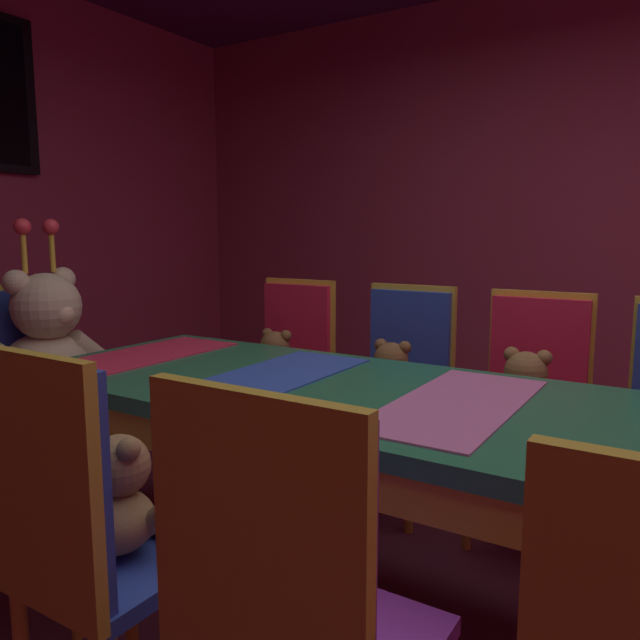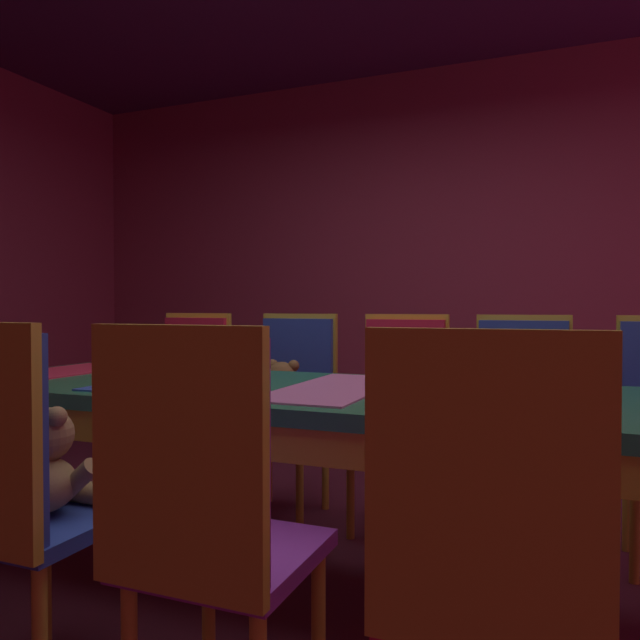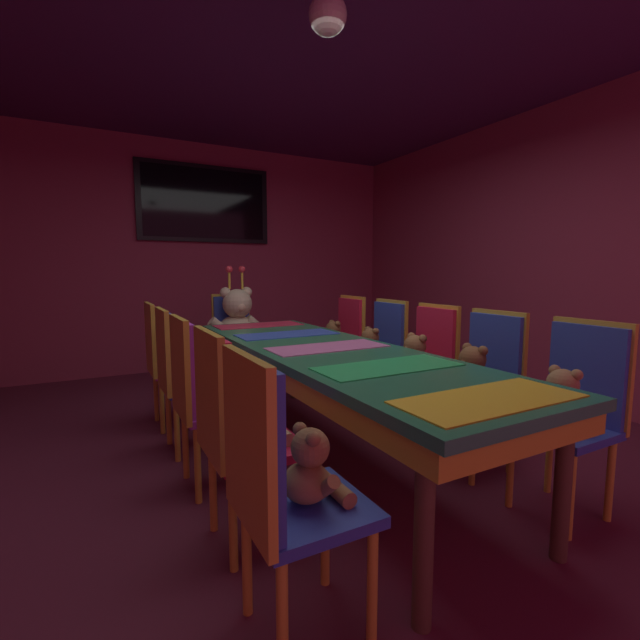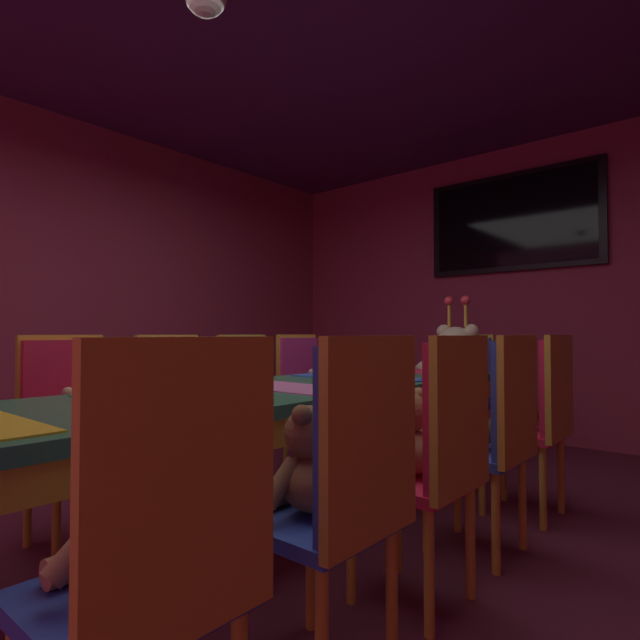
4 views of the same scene
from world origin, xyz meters
The scene contains 16 objects.
ground_plane centered at (0.00, 0.00, 0.00)m, with size 7.90×7.90×0.00m, color #591E33.
wall_right centered at (2.60, 0.00, 1.40)m, with size 0.12×6.40×2.80m, color #99334C.
banquet_table centered at (0.00, 0.00, 0.66)m, with size 0.90×3.01×0.75m.
chair_left_1 centered at (-0.84, -0.61, 0.60)m, with size 0.42×0.41×0.98m.
teddy_left_1 centered at (-0.69, -0.61, 0.58)m, with size 0.23×0.30×0.28m.
chair_left_2 centered at (-0.84, 0.00, 0.60)m, with size 0.42×0.41×0.98m.
chair_left_3 centered at (-0.85, 0.58, 0.60)m, with size 0.42×0.41×0.98m.
teddy_left_3 centered at (-0.70, 0.58, 0.59)m, with size 0.24×0.31×0.30m.
chair_right_1 centered at (0.84, -0.55, 0.60)m, with size 0.42×0.41×0.98m.
teddy_right_1 centered at (0.70, -0.55, 0.60)m, with size 0.27×0.35×0.33m.
chair_right_2 centered at (0.85, -0.01, 0.60)m, with size 0.42×0.41×0.98m.
teddy_right_2 centered at (0.70, -0.01, 0.60)m, with size 0.27×0.34×0.32m.
chair_right_3 centered at (0.85, 0.55, 0.60)m, with size 0.42×0.41×0.98m.
teddy_right_3 centered at (0.71, 0.55, 0.59)m, with size 0.25×0.32×0.30m.
chair_right_4 centered at (0.85, 1.17, 0.60)m, with size 0.42×0.41×0.98m.
teddy_right_4 centered at (0.71, 1.17, 0.59)m, with size 0.24×0.31×0.30m.
Camera 2 is at (-1.95, -0.73, 1.02)m, focal length 34.22 mm.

